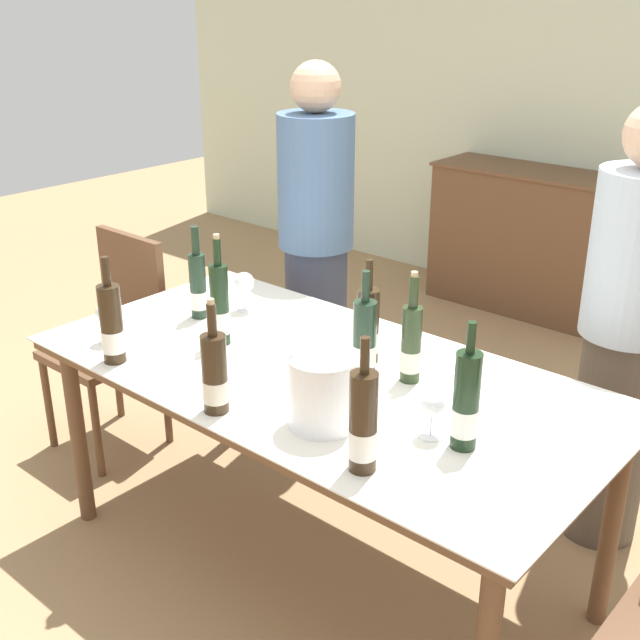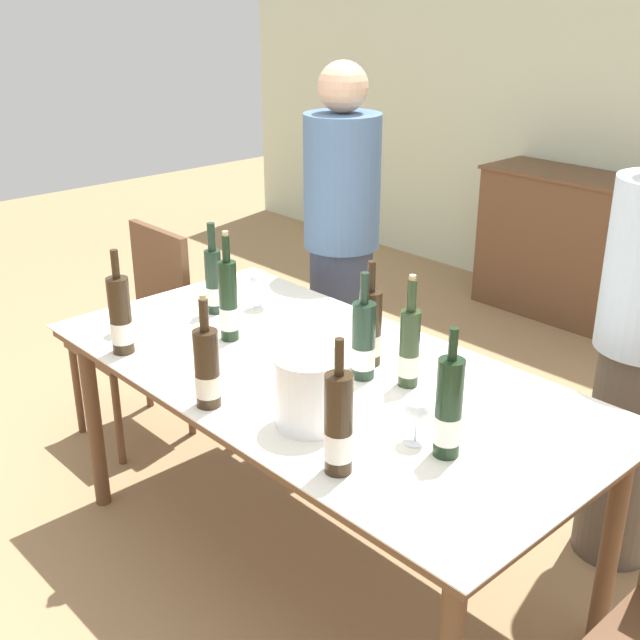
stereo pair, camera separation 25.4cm
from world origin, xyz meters
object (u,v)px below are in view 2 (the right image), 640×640
wine_bottle_3 (363,342)px  wine_bottle_5 (214,282)px  wine_bottle_7 (409,348)px  person_host (341,256)px  dining_table (320,389)px  wine_glass_0 (120,306)px  wine_bottle_4 (370,330)px  wine_bottle_6 (448,411)px  sideboard_cabinet (579,249)px  wine_bottle_8 (121,317)px  wine_glass_2 (417,411)px  chair_left_end (144,321)px  ice_bucket (310,389)px  wine_bottle_1 (207,370)px  wine_bottle_2 (339,427)px  wine_glass_1 (260,281)px  wine_bottle_0 (228,302)px

wine_bottle_3 → wine_bottle_5: same height
wine_bottle_7 → person_host: person_host is taller
dining_table → wine_glass_0: 0.80m
wine_bottle_4 → wine_bottle_6: wine_bottle_6 is taller
sideboard_cabinet → wine_bottle_8: (0.07, -3.16, 0.46)m
dining_table → wine_bottle_6: (0.60, -0.10, 0.20)m
wine_bottle_8 → person_host: bearing=96.0°
wine_bottle_5 → wine_glass_2: wine_bottle_5 is taller
person_host → chair_left_end: bearing=-130.4°
ice_bucket → wine_bottle_5: 0.93m
person_host → wine_bottle_5: bearing=-86.9°
wine_bottle_1 → wine_bottle_6: 0.72m
dining_table → person_host: 1.04m
ice_bucket → person_host: size_ratio=0.13×
dining_table → wine_bottle_5: bearing=175.5°
chair_left_end → wine_bottle_5: bearing=-3.5°
wine_bottle_3 → wine_bottle_6: bearing=-19.4°
wine_bottle_2 → wine_bottle_4: bearing=126.8°
wine_bottle_8 → dining_table: bearing=34.8°
wine_bottle_8 → chair_left_end: size_ratio=0.38×
wine_bottle_3 → person_host: size_ratio=0.21×
wine_bottle_8 → wine_glass_1: 0.60m
wine_bottle_2 → wine_glass_0: size_ratio=2.51×
wine_bottle_7 → wine_glass_1: 0.83m
wine_bottle_1 → wine_bottle_8: size_ratio=0.97×
ice_bucket → wine_bottle_3: 0.35m
wine_bottle_4 → wine_bottle_5: 0.73m
wine_bottle_1 → chair_left_end: 1.35m
dining_table → wine_glass_2: (0.50, -0.11, 0.17)m
wine_bottle_3 → wine_glass_1: 0.71m
wine_bottle_4 → wine_glass_0: size_ratio=2.40×
ice_bucket → wine_bottle_5: size_ratio=0.61×
wine_glass_0 → wine_glass_2: size_ratio=1.05×
ice_bucket → wine_bottle_3: bearing=108.3°
wine_bottle_0 → wine_bottle_8: bearing=-115.7°
wine_bottle_0 → wine_bottle_1: size_ratio=1.12×
dining_table → wine_bottle_2: wine_bottle_2 is taller
dining_table → person_host: bearing=131.9°
wine_bottle_3 → person_host: bearing=139.5°
wine_bottle_3 → dining_table: bearing=-150.2°
wine_bottle_2 → wine_glass_0: bearing=177.7°
sideboard_cabinet → wine_bottle_6: bearing=-66.6°
wine_bottle_7 → wine_glass_0: bearing=-155.0°
sideboard_cabinet → ice_bucket: ice_bucket is taller
wine_bottle_1 → wine_glass_2: (0.56, 0.29, -0.02)m
sideboard_cabinet → dining_table: 2.85m
chair_left_end → wine_bottle_2: bearing=-14.7°
wine_bottle_5 → person_host: size_ratio=0.21×
ice_bucket → wine_bottle_2: bearing=-25.0°
wine_glass_2 → wine_bottle_2: bearing=-99.6°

